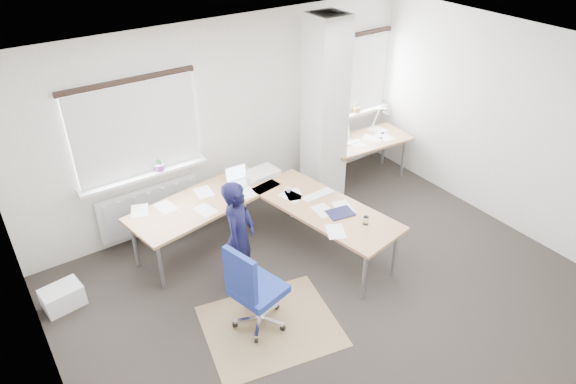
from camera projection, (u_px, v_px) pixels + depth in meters
ground at (335, 298)px, 6.14m from camera, size 6.00×6.00×0.00m
room_shell at (330, 150)px, 5.62m from camera, size 6.04×5.04×2.82m
floor_mat at (271, 326)px, 5.76m from camera, size 1.66×1.49×0.01m
white_crate at (63, 297)px, 5.96m from camera, size 0.48×0.36×0.26m
desk_main at (267, 205)px, 6.60m from camera, size 2.82×2.63×0.96m
desk_side at (366, 141)px, 8.17m from camera, size 1.45×0.81×1.22m
task_chair at (256, 304)px, 5.60m from camera, size 0.64×0.62×1.14m
person at (239, 237)px, 5.96m from camera, size 0.63×0.61×1.45m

